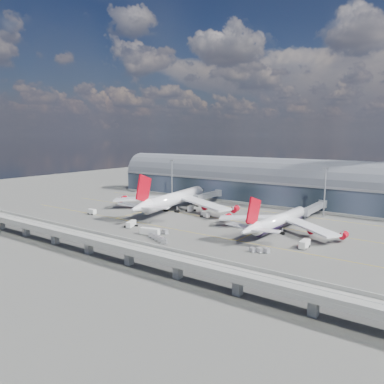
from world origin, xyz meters
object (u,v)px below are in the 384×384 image
Objects in this scene: floodlight_mast_left at (172,178)px; service_truck_2 at (150,232)px; floodlight_mast_right at (325,191)px; cargo_train_1 at (158,238)px; airliner_right at (278,221)px; service_truck_4 at (191,208)px; service_truck_0 at (131,224)px; cargo_train_2 at (259,250)px; service_truck_5 at (205,214)px; cargo_train_0 at (159,231)px; service_truck_3 at (305,244)px; airliner_left at (173,199)px; service_truck_1 at (92,212)px.

floodlight_mast_left reaches higher than service_truck_2.
floodlight_mast_right is 1.94× the size of cargo_train_1.
service_truck_4 is (-57.15, 14.52, -3.30)m from airliner_right.
service_truck_0 is 45.04m from service_truck_4.
cargo_train_2 is at bearing -90.69° from floodlight_mast_right.
floodlight_mast_right is at bearing -28.52° from service_truck_5.
service_truck_2 is at bearing -136.39° from airliner_right.
floodlight_mast_left is at bearing 50.18° from cargo_train_0.
airliner_right reaches higher than cargo_train_2.
cargo_train_1 is at bearing -144.54° from service_truck_5.
cargo_train_2 is at bearing -102.66° from service_truck_5.
service_truck_3 is 59.86m from cargo_train_0.
floodlight_mast_left is 94.86m from service_truck_2.
airliner_left is at bearing 110.99° from service_truck_5.
service_truck_1 is 55.20m from cargo_train_0.
service_truck_4 is at bearing 0.09° from cargo_train_1.
service_truck_3 is 0.85× the size of cargo_train_2.
cargo_train_0 is (-40.59, -31.66, -3.96)m from airliner_right.
service_truck_0 is at bearing 112.03° from cargo_train_2.
cargo_train_2 is (48.43, -37.97, -0.51)m from service_truck_5.
service_truck_3 is at bearing -28.18° from floodlight_mast_left.
service_truck_3 is 0.48× the size of cargo_train_1.
service_truck_0 is at bearing -114.27° from service_truck_4.
floodlight_mast_left is at bearing 93.88° from service_truck_0.
service_truck_1 is 0.81× the size of service_truck_4.
floodlight_mast_right reaches higher than cargo_train_0.
service_truck_2 is (23.18, -44.87, -5.23)m from airliner_left.
service_truck_2 is 4.67m from cargo_train_0.
service_truck_1 is (-101.91, -65.85, -12.18)m from floodlight_mast_right.
floodlight_mast_right reaches higher than service_truck_1.
service_truck_4 is at bearing -44.97° from service_truck_1.
service_truck_3 is at bearing -86.17° from service_truck_1.
service_truck_0 is at bearing 101.27° from cargo_train_0.
airliner_left is 8.95× the size of service_truck_2.
cargo_train_0 is at bearing -139.05° from airliner_right.
service_truck_5 reaches higher than cargo_train_2.
service_truck_2 is at bearing -162.67° from service_truck_3.
service_truck_5 is (-49.32, -35.88, -12.24)m from floodlight_mast_right.
cargo_train_1 is at bearing 125.45° from cargo_train_2.
service_truck_0 reaches higher than cargo_train_1.
airliner_right is at bearing -24.73° from floodlight_mast_left.
service_truck_5 is 0.71× the size of cargo_train_0.
airliner_left is 12.74× the size of service_truck_4.
service_truck_2 is 48.24m from cargo_train_2.
airliner_right is 59.06m from service_truck_4.
airliner_left is 50.77m from service_truck_2.
service_truck_1 is 0.78× the size of service_truck_3.
service_truck_4 is 59.37m from cargo_train_1.
service_truck_2 is 8.93m from cargo_train_1.
service_truck_4 is 16.45m from service_truck_5.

